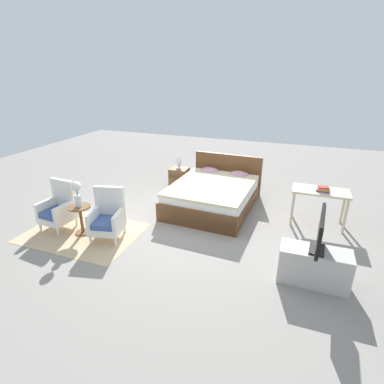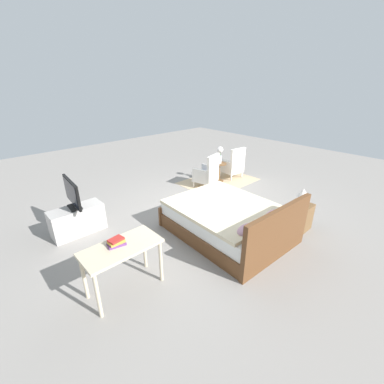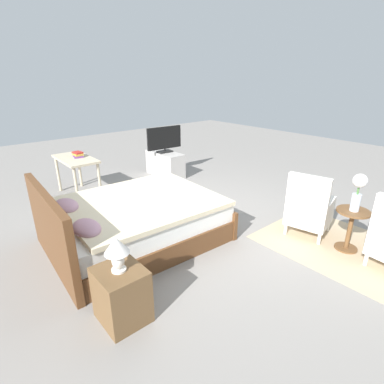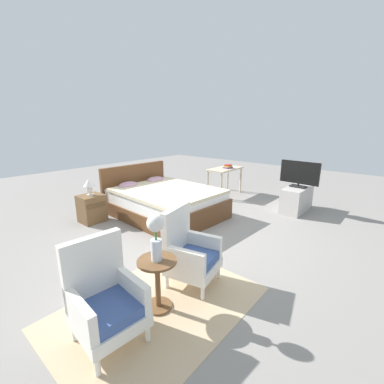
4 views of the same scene
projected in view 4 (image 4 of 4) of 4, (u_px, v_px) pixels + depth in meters
name	position (u px, v px, depth m)	size (l,w,h in m)	color
ground_plane	(197.00, 229.00, 4.68)	(16.00, 16.00, 0.00)	gray
floor_rug	(159.00, 307.00, 2.70)	(2.10, 1.50, 0.01)	tan
bed	(164.00, 201.00, 5.33)	(1.78, 2.27, 0.96)	brown
armchair_by_window_left	(105.00, 301.00, 2.23)	(0.59, 0.59, 0.92)	white
armchair_by_window_right	(189.00, 253.00, 3.04)	(0.65, 0.65, 0.92)	white
side_table	(158.00, 278.00, 2.61)	(0.40, 0.40, 0.55)	brown
flower_vase	(156.00, 233.00, 2.48)	(0.17, 0.17, 0.48)	silver
nightstand	(92.00, 208.00, 4.98)	(0.44, 0.41, 0.53)	brown
table_lamp	(89.00, 184.00, 4.85)	(0.22, 0.22, 0.33)	silver
tv_stand	(297.00, 199.00, 5.59)	(0.96, 0.40, 0.54)	#B7B2AD
tv_flatscreen	(299.00, 174.00, 5.45)	(0.22, 0.82, 0.56)	black
vanity_desk	(225.00, 172.00, 6.77)	(1.04, 0.52, 0.72)	beige
book_stack	(228.00, 167.00, 6.71)	(0.25, 0.20, 0.10)	#66387A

